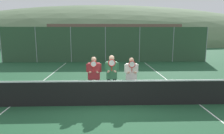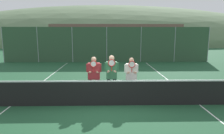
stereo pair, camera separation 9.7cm
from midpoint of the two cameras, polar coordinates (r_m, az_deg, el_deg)
name	(u,v)px [view 1 (the left image)]	position (r m, az deg, el deg)	size (l,w,h in m)	color
ground_plane	(106,106)	(7.83, -2.05, -10.94)	(120.00, 120.00, 0.00)	#1E4C2D
hill_distant	(105,42)	(62.57, -1.99, 7.28)	(105.77, 58.76, 20.57)	#5B7551
clubhouse_building	(114,40)	(25.66, 0.46, 7.84)	(15.26, 5.50, 3.72)	#9EA3A8
fence_back	(105,45)	(18.90, -2.04, 6.40)	(19.45, 0.06, 3.29)	gray
tennis_net	(106,93)	(7.66, -2.08, -7.34)	(9.82, 0.09, 1.10)	gray
court_line_left_sideline	(37,86)	(11.30, -20.94, -5.04)	(0.05, 16.00, 0.01)	white
court_line_right_sideline	(173,85)	(11.28, 16.89, -4.83)	(0.05, 16.00, 0.01)	white
player_leftmost	(94,74)	(8.29, -5.52, -2.10)	(0.62, 0.34, 1.80)	#56565B
player_center_left	(112,74)	(8.17, -0.45, -1.96)	(0.56, 0.34, 1.87)	#232838
player_center_right	(131,75)	(8.34, 5.19, -2.30)	(0.58, 0.34, 1.76)	#232838
car_far_left	(55,50)	(22.09, -16.11, 4.63)	(4.18, 2.07, 1.81)	#285638
car_left_of_center	(101,51)	(21.08, -3.28, 4.70)	(4.22, 2.09, 1.75)	silver
car_center	(147,51)	(21.57, 9.72, 4.65)	(4.06, 1.97, 1.72)	#285638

